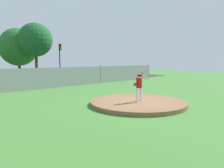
# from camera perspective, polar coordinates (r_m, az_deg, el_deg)

# --- Properties ---
(ground_plane) EXTENTS (80.00, 80.00, 0.00)m
(ground_plane) POSITION_cam_1_polar(r_m,az_deg,el_deg) (16.20, -9.80, -2.42)
(ground_plane) COLOR #427A33
(asphalt_strip) EXTENTS (44.00, 7.00, 0.01)m
(asphalt_strip) POSITION_cam_1_polar(r_m,az_deg,el_deg) (23.62, -21.70, -0.01)
(asphalt_strip) COLOR #2B2B2D
(asphalt_strip) RESTS_ON ground_plane
(pitchers_mound) EXTENTS (5.35, 5.35, 0.21)m
(pitchers_mound) POSITION_cam_1_polar(r_m,az_deg,el_deg) (11.84, 7.15, -5.12)
(pitchers_mound) COLOR brown
(pitchers_mound) RESTS_ON ground_plane
(pitcher_youth) EXTENTS (0.77, 0.32, 1.63)m
(pitcher_youth) POSITION_cam_1_polar(r_m,az_deg,el_deg) (11.46, 7.43, -0.29)
(pitcher_youth) COLOR silver
(pitcher_youth) RESTS_ON pitchers_mound
(baseball) EXTENTS (0.07, 0.07, 0.07)m
(baseball) POSITION_cam_1_polar(r_m,az_deg,el_deg) (10.71, 2.38, -5.53)
(baseball) COLOR white
(baseball) RESTS_ON pitchers_mound
(chainlink_fence) EXTENTS (30.40, 0.07, 1.95)m
(chainlink_fence) POSITION_cam_1_polar(r_m,az_deg,el_deg) (19.49, -16.61, 1.63)
(chainlink_fence) COLOR gray
(chainlink_fence) RESTS_ON ground_plane
(parked_car_champagne) EXTENTS (1.95, 4.31, 1.56)m
(parked_car_champagne) POSITION_cam_1_polar(r_m,az_deg,el_deg) (27.34, -8.92, 2.75)
(parked_car_champagne) COLOR tan
(parked_car_champagne) RESTS_ON ground_plane
(parked_car_navy) EXTENTS (2.07, 4.44, 1.60)m
(parked_car_navy) POSITION_cam_1_polar(r_m,az_deg,el_deg) (24.78, -17.27, 2.21)
(parked_car_navy) COLOR #161E4C
(parked_car_navy) RESTS_ON ground_plane
(parked_car_silver) EXTENTS (1.85, 4.23, 1.64)m
(parked_car_silver) POSITION_cam_1_polar(r_m,az_deg,el_deg) (22.73, -24.25, 1.61)
(parked_car_silver) COLOR #B7BABF
(parked_car_silver) RESTS_ON ground_plane
(traffic_cone_orange) EXTENTS (0.40, 0.40, 0.55)m
(traffic_cone_orange) POSITION_cam_1_polar(r_m,az_deg,el_deg) (26.59, -23.28, 1.15)
(traffic_cone_orange) COLOR orange
(traffic_cone_orange) RESTS_ON asphalt_strip
(traffic_light_far) EXTENTS (0.28, 0.46, 4.80)m
(traffic_light_far) POSITION_cam_1_polar(r_m,az_deg,el_deg) (29.94, -14.11, 7.80)
(traffic_light_far) COLOR black
(traffic_light_far) RESTS_ON ground_plane
(tree_broad_left) EXTENTS (5.56, 5.56, 7.27)m
(tree_broad_left) POSITION_cam_1_polar(r_m,az_deg,el_deg) (34.09, -24.33, 9.25)
(tree_broad_left) COLOR #4C331E
(tree_broad_left) RESTS_ON ground_plane
(tree_leaning_west) EXTENTS (4.67, 4.67, 7.70)m
(tree_leaning_west) POSITION_cam_1_polar(r_m,az_deg,el_deg) (31.42, -20.30, 11.30)
(tree_leaning_west) COLOR #4C331E
(tree_leaning_west) RESTS_ON ground_plane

